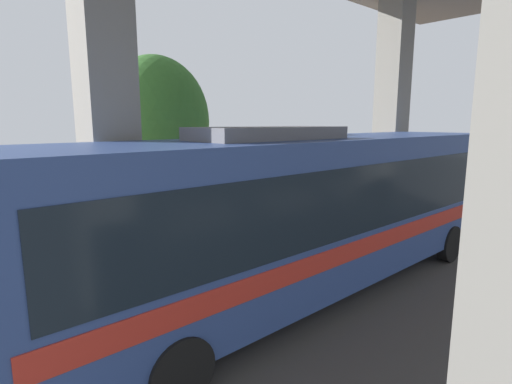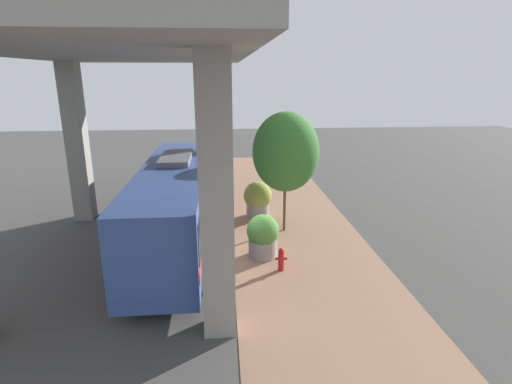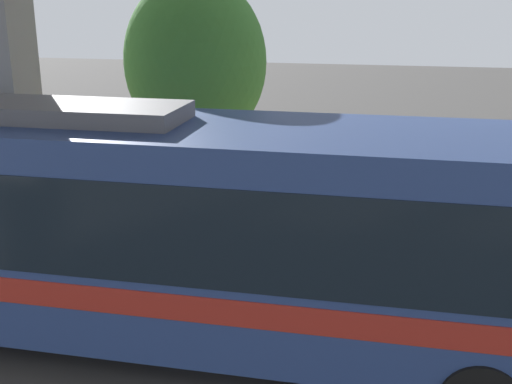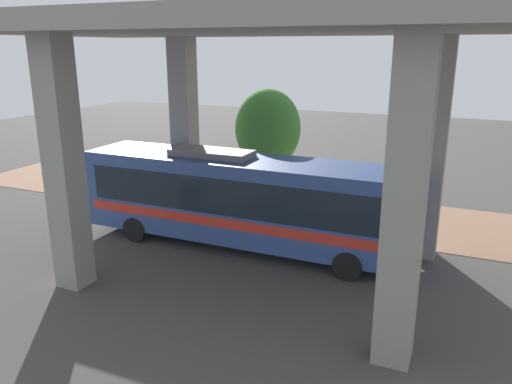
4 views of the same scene
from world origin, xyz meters
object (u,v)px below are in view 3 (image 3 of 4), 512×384
(fire_hydrant, at_px, (379,235))
(street_tree_near, at_px, (196,62))
(planter_middle, at_px, (95,198))
(planter_front, at_px, (313,219))
(bus, at_px, (164,222))

(fire_hydrant, bearing_deg, street_tree_near, -100.36)
(planter_middle, bearing_deg, planter_front, 87.40)
(street_tree_near, bearing_deg, planter_middle, -61.49)
(bus, distance_m, fire_hydrant, 5.44)
(planter_front, bearing_deg, fire_hydrant, 113.97)
(fire_hydrant, xyz_separation_m, planter_middle, (0.36, -6.10, 0.49))
(planter_front, height_order, planter_middle, planter_middle)
(planter_middle, relative_size, street_tree_near, 0.34)
(bus, bearing_deg, planter_middle, -141.89)
(fire_hydrant, distance_m, planter_middle, 6.13)
(fire_hydrant, height_order, street_tree_near, street_tree_near)
(fire_hydrant, distance_m, planter_front, 1.48)
(bus, height_order, planter_middle, bus)
(street_tree_near, bearing_deg, planter_front, 64.59)
(fire_hydrant, xyz_separation_m, street_tree_near, (-0.74, -4.07, 3.35))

